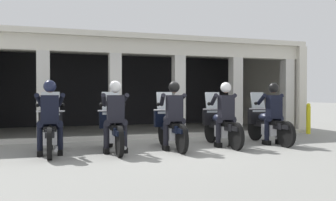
% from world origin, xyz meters
% --- Properties ---
extents(ground_plane, '(80.00, 80.00, 0.00)m').
position_xyz_m(ground_plane, '(0.00, 3.00, 0.00)').
color(ground_plane, gray).
extents(station_building, '(11.13, 5.05, 3.11)m').
position_xyz_m(station_building, '(0.07, 4.94, 2.01)').
color(station_building, black).
rests_on(station_building, ground).
extents(kerb_strip, '(10.63, 0.24, 0.12)m').
position_xyz_m(kerb_strip, '(0.07, 1.91, 0.06)').
color(kerb_strip, '#B7B5AD').
rests_on(kerb_strip, ground).
extents(motorcycle_far_left, '(0.62, 2.04, 1.35)m').
position_xyz_m(motorcycle_far_left, '(-2.71, 0.03, 0.50)').
color(motorcycle_far_left, black).
rests_on(motorcycle_far_left, ground).
extents(police_officer_far_left, '(0.63, 0.61, 1.58)m').
position_xyz_m(police_officer_far_left, '(-2.71, -0.26, 0.94)').
color(police_officer_far_left, black).
rests_on(police_officer_far_left, ground).
extents(motorcycle_left, '(0.62, 2.04, 1.35)m').
position_xyz_m(motorcycle_left, '(-1.36, -0.08, 0.50)').
color(motorcycle_left, black).
rests_on(motorcycle_left, ground).
extents(police_officer_left, '(0.63, 0.61, 1.58)m').
position_xyz_m(police_officer_left, '(-1.36, -0.36, 0.94)').
color(police_officer_left, black).
rests_on(police_officer_left, ground).
extents(motorcycle_center, '(0.62, 2.04, 1.35)m').
position_xyz_m(motorcycle_center, '(0.00, -0.06, 0.50)').
color(motorcycle_center, black).
rests_on(motorcycle_center, ground).
extents(police_officer_center, '(0.63, 0.61, 1.58)m').
position_xyz_m(police_officer_center, '(0.00, -0.35, 0.94)').
color(police_officer_center, black).
rests_on(police_officer_center, ground).
extents(motorcycle_right, '(0.62, 2.04, 1.35)m').
position_xyz_m(motorcycle_right, '(1.36, 0.02, 0.50)').
color(motorcycle_right, black).
rests_on(motorcycle_right, ground).
extents(police_officer_right, '(0.63, 0.61, 1.58)m').
position_xyz_m(police_officer_right, '(1.36, -0.27, 0.94)').
color(police_officer_right, black).
rests_on(police_officer_right, ground).
extents(motorcycle_far_right, '(0.62, 2.04, 1.35)m').
position_xyz_m(motorcycle_far_right, '(2.71, 0.02, 0.50)').
color(motorcycle_far_right, black).
rests_on(motorcycle_far_right, ground).
extents(police_officer_far_right, '(0.63, 0.61, 1.58)m').
position_xyz_m(police_officer_far_right, '(2.71, -0.26, 0.94)').
color(police_officer_far_right, black).
rests_on(police_officer_far_right, ground).
extents(bollard_kerbside, '(0.14, 0.14, 1.01)m').
position_xyz_m(bollard_kerbside, '(5.28, 1.54, 0.50)').
color(bollard_kerbside, yellow).
rests_on(bollard_kerbside, ground).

